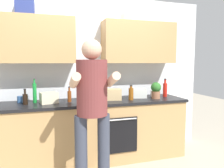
% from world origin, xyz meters
% --- Properties ---
extents(ground_plane, '(12.00, 12.00, 0.00)m').
position_xyz_m(ground_plane, '(0.00, 0.00, 0.00)').
color(ground_plane, '#B2A893').
extents(back_wall_unit, '(4.00, 0.38, 2.50)m').
position_xyz_m(back_wall_unit, '(-0.00, 0.27, 1.50)').
color(back_wall_unit, silver).
rests_on(back_wall_unit, ground).
extents(counter, '(2.84, 0.67, 0.90)m').
position_xyz_m(counter, '(0.00, -0.00, 0.45)').
color(counter, tan).
rests_on(counter, ground).
extents(person_standing, '(0.49, 0.45, 1.71)m').
position_xyz_m(person_standing, '(-0.15, -0.75, 1.01)').
color(person_standing, '#383D4C').
rests_on(person_standing, ground).
extents(bottle_vinegar, '(0.06, 0.06, 0.22)m').
position_xyz_m(bottle_vinegar, '(-0.32, 0.03, 0.99)').
color(bottle_vinegar, brown).
rests_on(bottle_vinegar, counter).
extents(bottle_soda, '(0.05, 0.05, 0.34)m').
position_xyz_m(bottle_soda, '(-0.79, 0.09, 1.04)').
color(bottle_soda, '#198C33').
rests_on(bottle_soda, counter).
extents(bottle_hotsauce, '(0.07, 0.07, 0.29)m').
position_xyz_m(bottle_hotsauce, '(1.23, 0.04, 1.02)').
color(bottle_hotsauce, red).
rests_on(bottle_hotsauce, counter).
extents(bottle_soy, '(0.07, 0.07, 0.21)m').
position_xyz_m(bottle_soy, '(-0.91, -0.01, 0.98)').
color(bottle_soy, black).
rests_on(bottle_soy, counter).
extents(bottle_syrup, '(0.07, 0.07, 0.22)m').
position_xyz_m(bottle_syrup, '(0.57, -0.09, 1.00)').
color(bottle_syrup, '#8C4C14').
rests_on(bottle_syrup, counter).
extents(cup_coffee, '(0.09, 0.09, 0.10)m').
position_xyz_m(cup_coffee, '(1.05, 0.12, 0.95)').
color(cup_coffee, white).
rests_on(cup_coffee, counter).
extents(cup_tea, '(0.09, 0.09, 0.09)m').
position_xyz_m(cup_tea, '(-0.99, 0.14, 0.95)').
color(cup_tea, '#33598C').
rests_on(cup_tea, counter).
extents(mixing_bowl, '(0.23, 0.23, 0.08)m').
position_xyz_m(mixing_bowl, '(-0.09, 0.09, 0.94)').
color(mixing_bowl, silver).
rests_on(mixing_bowl, counter).
extents(potted_herb, '(0.16, 0.16, 0.26)m').
position_xyz_m(potted_herb, '(0.99, -0.09, 1.04)').
color(potted_herb, '#9E6647').
rests_on(potted_herb, counter).
extents(grocery_bag_bread, '(0.25, 0.21, 0.16)m').
position_xyz_m(grocery_bag_bread, '(0.33, -0.01, 0.98)').
color(grocery_bag_bread, tan).
rests_on(grocery_bag_bread, counter).
extents(grocery_bag_rice, '(0.26, 0.20, 0.15)m').
position_xyz_m(grocery_bag_rice, '(-0.60, -0.02, 0.98)').
color(grocery_bag_rice, beige).
rests_on(grocery_bag_rice, counter).
extents(grocery_bag_produce, '(0.29, 0.24, 0.15)m').
position_xyz_m(grocery_bag_produce, '(0.76, 0.07, 0.97)').
color(grocery_bag_produce, silver).
rests_on(grocery_bag_produce, counter).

